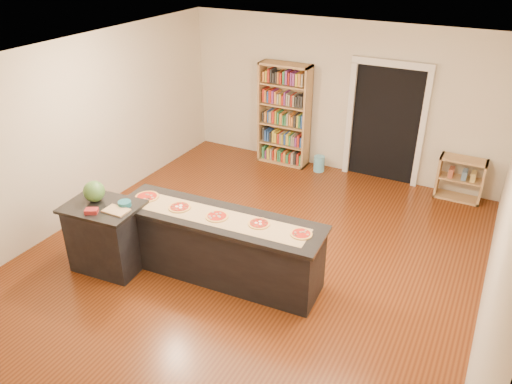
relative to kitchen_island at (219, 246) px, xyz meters
The scene contains 17 objects.
room 1.07m from the kitchen_island, 67.62° to the left, with size 6.00×7.00×2.80m.
doorway 4.15m from the kitchen_island, 74.46° to the left, with size 1.40×0.09×2.21m.
kitchen_island is the anchor object (origin of this frame).
side_counter 1.54m from the kitchen_island, 159.67° to the right, with size 0.98×0.71×0.97m.
bookshelf 3.87m from the kitchen_island, 102.14° to the left, with size 0.99×0.35×1.97m, color tan.
low_shelf 4.53m from the kitchen_island, 56.21° to the left, with size 0.75×0.32×0.75m, color tan.
waste_bin 3.70m from the kitchen_island, 90.22° to the left, with size 0.21×0.21×0.30m, color #61B6D9.
kraft_paper 0.46m from the kitchen_island, 86.58° to the right, with size 2.42×0.44×0.00m, color tan.
watermelon 1.79m from the kitchen_island, 163.36° to the right, with size 0.28×0.28×0.28m, color #144214.
cutting_board 1.40m from the kitchen_island, 154.15° to the right, with size 0.32×0.21×0.02m, color tan.
package_red 1.69m from the kitchen_island, 152.30° to the right, with size 0.16×0.11×0.06m, color maroon.
package_teal 1.35m from the kitchen_island, 160.88° to the right, with size 0.17×0.17×0.06m, color #195966.
pizza_a 1.21m from the kitchen_island, behind, with size 0.32×0.32×0.02m.
pizza_b 0.73m from the kitchen_island, behind, with size 0.31×0.31×0.02m.
pizza_c 0.47m from the kitchen_island, 86.58° to the right, with size 0.30×0.30×0.02m.
pizza_d 0.73m from the kitchen_island, ahead, with size 0.28×0.28×0.02m.
pizza_e 1.21m from the kitchen_island, ahead, with size 0.26×0.26×0.02m.
Camera 1 is at (2.77, -5.08, 4.16)m, focal length 35.00 mm.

